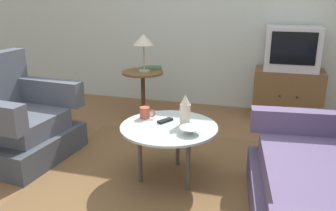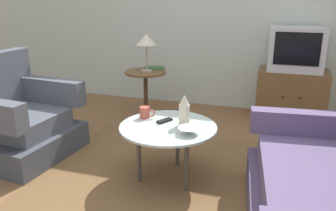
{
  "view_description": "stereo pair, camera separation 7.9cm",
  "coord_description": "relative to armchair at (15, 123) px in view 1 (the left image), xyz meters",
  "views": [
    {
      "loc": [
        0.8,
        -2.37,
        1.49
      ],
      "look_at": [
        0.0,
        0.4,
        0.55
      ],
      "focal_mm": 37.38,
      "sensor_mm": 36.0,
      "label": 1
    },
    {
      "loc": [
        0.87,
        -2.35,
        1.49
      ],
      "look_at": [
        0.0,
        0.4,
        0.55
      ],
      "focal_mm": 37.38,
      "sensor_mm": 36.0,
      "label": 2
    }
  ],
  "objects": [
    {
      "name": "mug",
      "position": [
        1.25,
        0.11,
        0.19
      ],
      "size": [
        0.14,
        0.09,
        0.1
      ],
      "color": "#B74C3D",
      "rests_on": "coffee_table"
    },
    {
      "name": "vase",
      "position": [
        1.61,
        0.04,
        0.26
      ],
      "size": [
        0.09,
        0.09,
        0.26
      ],
      "color": "beige",
      "rests_on": "coffee_table"
    },
    {
      "name": "side_table",
      "position": [
        0.8,
        1.28,
        0.1
      ],
      "size": [
        0.49,
        0.49,
        0.6
      ],
      "color": "brown",
      "rests_on": "ground"
    },
    {
      "name": "armchair",
      "position": [
        0.0,
        0.0,
        0.0
      ],
      "size": [
        0.9,
        0.98,
        0.95
      ],
      "rotation": [
        0.0,
        0.0,
        -1.66
      ],
      "color": "#3E424B",
      "rests_on": "ground"
    },
    {
      "name": "tv_stand",
      "position": [
        2.48,
        1.81,
        -0.02
      ],
      "size": [
        0.8,
        0.45,
        0.61
      ],
      "color": "brown",
      "rests_on": "ground"
    },
    {
      "name": "back_wall",
      "position": [
        1.41,
        2.13,
        1.03
      ],
      "size": [
        9.0,
        0.12,
        2.7
      ],
      "primitive_type": "cube",
      "color": "#B2BCB2",
      "rests_on": "ground"
    },
    {
      "name": "area_rug",
      "position": [
        1.49,
        -0.01,
        -0.32
      ],
      "size": [
        2.12,
        1.93,
        0.0
      ],
      "primitive_type": "cube",
      "color": "brown",
      "rests_on": "ground"
    },
    {
      "name": "television",
      "position": [
        2.48,
        1.81,
        0.54
      ],
      "size": [
        0.61,
        0.42,
        0.51
      ],
      "color": "#B7B7BC",
      "rests_on": "tv_stand"
    },
    {
      "name": "table_lamp",
      "position": [
        0.82,
        1.27,
        0.63
      ],
      "size": [
        0.24,
        0.24,
        0.44
      ],
      "color": "#9E937A",
      "rests_on": "side_table"
    },
    {
      "name": "tv_remote_dark",
      "position": [
        1.43,
        0.07,
        0.15
      ],
      "size": [
        0.11,
        0.15,
        0.02
      ],
      "rotation": [
        0.0,
        0.0,
        4.19
      ],
      "color": "black",
      "rests_on": "coffee_table"
    },
    {
      "name": "book",
      "position": [
        0.86,
        1.44,
        0.29
      ],
      "size": [
        0.27,
        0.21,
        0.03
      ],
      "rotation": [
        0.0,
        0.0,
        0.32
      ],
      "color": "#3D663D",
      "rests_on": "side_table"
    },
    {
      "name": "ground_plane",
      "position": [
        1.41,
        -0.16,
        -0.32
      ],
      "size": [
        16.0,
        16.0,
        0.0
      ],
      "primitive_type": "plane",
      "color": "brown"
    },
    {
      "name": "coffee_table",
      "position": [
        1.49,
        -0.01,
        0.1
      ],
      "size": [
        0.79,
        0.79,
        0.46
      ],
      "color": "#B2C6C1",
      "rests_on": "ground"
    },
    {
      "name": "bowl",
      "position": [
        1.69,
        -0.12,
        0.16
      ],
      "size": [
        0.17,
        0.17,
        0.05
      ],
      "color": "silver",
      "rests_on": "coffee_table"
    }
  ]
}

